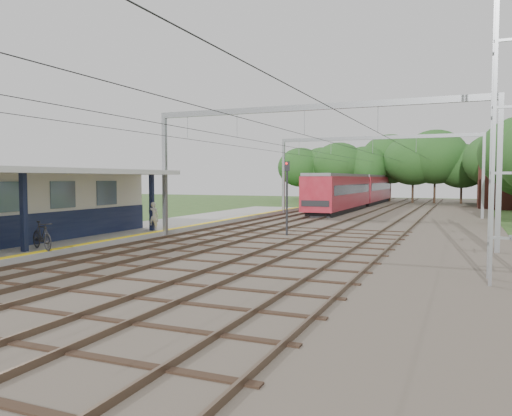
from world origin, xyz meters
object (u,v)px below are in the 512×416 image
Objects in this scene: person at (153,216)px; train at (358,190)px; signal_post at (287,190)px; bicycle at (42,236)px.

train reaches higher than person.
signal_post reaches higher than person.
bicycle is 0.06× the size of train.
person is 0.05× the size of train.
person reaches higher than bicycle.
signal_post is (6.95, 11.09, 1.74)m from bicycle.
train is 29.72m from signal_post.
train is 8.09× the size of signal_post.
train is (5.10, 40.75, 1.10)m from bicycle.
person is 32.81m from train.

